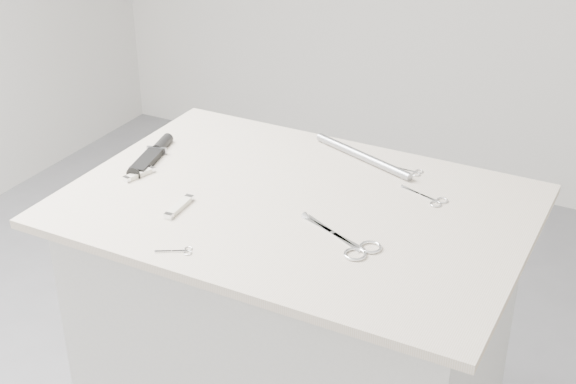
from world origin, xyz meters
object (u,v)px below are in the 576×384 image
at_px(pocket_knife_b, 139,174).
at_px(metal_rail, 363,156).
at_px(embroidery_scissors_a, 430,199).
at_px(tiny_scissors, 179,251).
at_px(embroidery_scissors_b, 410,171).
at_px(large_shears, 352,244).
at_px(sheathed_knife, 154,153).
at_px(pocket_knife_a, 179,206).
at_px(plinth, 295,368).

bearing_deg(pocket_knife_b, metal_rail, -36.60).
xyz_separation_m(embroidery_scissors_a, tiny_scissors, (-0.37, -0.43, -0.00)).
bearing_deg(embroidery_scissors_b, large_shears, -85.37).
distance_m(sheathed_knife, pocket_knife_a, 0.28).
relative_size(plinth, metal_rail, 2.99).
distance_m(embroidery_scissors_a, embroidery_scissors_b, 0.14).
relative_size(plinth, pocket_knife_a, 9.00).
xyz_separation_m(plinth, metal_rail, (0.05, 0.26, 0.48)).
height_order(plinth, embroidery_scissors_b, embroidery_scissors_b).
bearing_deg(sheathed_knife, plinth, -109.22).
height_order(embroidery_scissors_b, metal_rail, metal_rail).
relative_size(plinth, embroidery_scissors_b, 10.38).
height_order(tiny_scissors, pocket_knife_a, pocket_knife_a).
bearing_deg(pocket_knife_b, plinth, -64.76).
xyz_separation_m(sheathed_knife, metal_rail, (0.46, 0.22, 0.00)).
height_order(large_shears, embroidery_scissors_b, large_shears).
height_order(pocket_knife_a, metal_rail, metal_rail).
distance_m(embroidery_scissors_a, pocket_knife_b, 0.67).
distance_m(tiny_scissors, metal_rail, 0.57).
relative_size(large_shears, embroidery_scissors_a, 1.72).
xyz_separation_m(plinth, tiny_scissors, (-0.11, -0.29, 0.47)).
xyz_separation_m(embroidery_scissors_b, pocket_knife_b, (-0.55, -0.31, 0.00)).
bearing_deg(metal_rail, embroidery_scissors_b, -2.77).
distance_m(embroidery_scissors_a, tiny_scissors, 0.57).
xyz_separation_m(plinth, embroidery_scissors_b, (0.17, 0.26, 0.47)).
xyz_separation_m(large_shears, metal_rail, (-0.13, 0.37, 0.01)).
bearing_deg(pocket_knife_a, tiny_scissors, -149.91).
bearing_deg(embroidery_scissors_a, large_shears, -88.24).
xyz_separation_m(tiny_scissors, metal_rail, (0.16, 0.55, 0.01)).
xyz_separation_m(embroidery_scissors_a, pocket_knife_a, (-0.47, -0.29, 0.00)).
bearing_deg(pocket_knife_a, embroidery_scissors_a, -62.05).
bearing_deg(sheathed_knife, metal_rail, -77.74).
distance_m(tiny_scissors, sheathed_knife, 0.45).
distance_m(embroidery_scissors_b, metal_rail, 0.12).
xyz_separation_m(large_shears, embroidery_scissors_b, (-0.01, 0.36, -0.00)).
height_order(plinth, pocket_knife_b, pocket_knife_b).
bearing_deg(tiny_scissors, large_shears, 1.69).
distance_m(embroidery_scissors_a, metal_rail, 0.24).
height_order(embroidery_scissors_a, metal_rail, metal_rail).
relative_size(embroidery_scissors_a, pocket_knife_a, 1.16).
bearing_deg(plinth, pocket_knife_b, -171.22).
height_order(tiny_scissors, pocket_knife_b, pocket_knife_b).
xyz_separation_m(sheathed_knife, pocket_knife_b, (0.03, -0.10, -0.00)).
bearing_deg(embroidery_scissors_a, metal_rail, 170.14).
bearing_deg(plinth, embroidery_scissors_a, 29.84).
distance_m(large_shears, embroidery_scissors_b, 0.36).
distance_m(pocket_knife_a, metal_rail, 0.48).
relative_size(pocket_knife_b, metal_rail, 0.28).
bearing_deg(pocket_knife_b, large_shears, -78.56).
relative_size(embroidery_scissors_b, tiny_scissors, 1.23).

